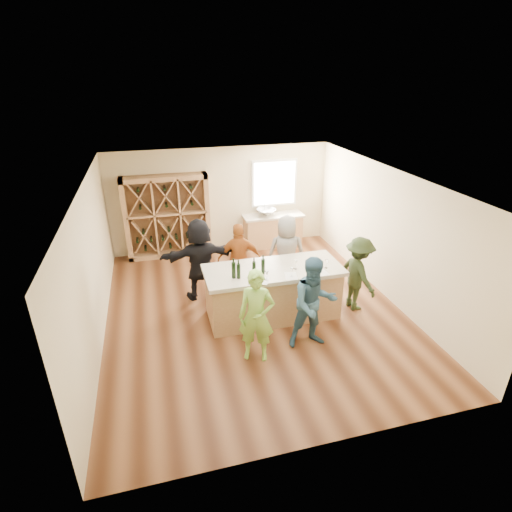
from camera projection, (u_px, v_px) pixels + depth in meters
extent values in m
cube|color=brown|center=(254.00, 311.00, 8.49)|extent=(6.00, 7.00, 0.10)
cube|color=white|center=(254.00, 177.00, 7.26)|extent=(6.00, 7.00, 0.10)
cube|color=beige|center=(221.00, 198.00, 10.98)|extent=(6.00, 0.10, 2.80)
cube|color=beige|center=(329.00, 366.00, 4.77)|extent=(6.00, 0.10, 2.80)
cube|color=beige|center=(90.00, 267.00, 7.16)|extent=(0.10, 7.00, 2.80)
cube|color=beige|center=(391.00, 234.00, 8.59)|extent=(0.10, 7.00, 2.80)
cube|color=white|center=(274.00, 183.00, 11.11)|extent=(1.30, 0.06, 1.30)
cube|color=white|center=(275.00, 183.00, 11.08)|extent=(1.18, 0.01, 1.18)
cube|color=#A77B50|center=(167.00, 217.00, 10.51)|extent=(2.20, 0.45, 2.20)
cube|color=#A77B50|center=(273.00, 231.00, 11.41)|extent=(1.60, 0.58, 0.86)
cube|color=#BAAE98|center=(273.00, 216.00, 11.22)|extent=(1.70, 0.62, 0.06)
imported|color=silver|center=(266.00, 212.00, 11.12)|extent=(0.54, 0.54, 0.19)
cylinder|color=silver|center=(265.00, 208.00, 11.25)|extent=(0.02, 0.02, 0.30)
cube|color=#A77B50|center=(273.00, 294.00, 8.07)|extent=(2.60, 1.00, 1.00)
cube|color=#BAAE98|center=(273.00, 270.00, 7.84)|extent=(2.72, 1.12, 0.08)
cylinder|color=black|center=(234.00, 270.00, 7.40)|extent=(0.08, 0.08, 0.32)
cylinder|color=black|center=(239.00, 271.00, 7.40)|extent=(0.09, 0.09, 0.29)
cylinder|color=black|center=(254.00, 269.00, 7.50)|extent=(0.09, 0.09, 0.28)
cylinder|color=black|center=(263.00, 266.00, 7.57)|extent=(0.09, 0.09, 0.30)
cone|color=white|center=(267.00, 276.00, 7.35)|extent=(0.08, 0.08, 0.19)
cone|color=white|center=(292.00, 272.00, 7.47)|extent=(0.07, 0.07, 0.18)
cone|color=white|center=(315.00, 271.00, 7.52)|extent=(0.07, 0.07, 0.18)
cone|color=white|center=(296.00, 265.00, 7.77)|extent=(0.07, 0.07, 0.17)
cone|color=white|center=(326.00, 264.00, 7.81)|extent=(0.06, 0.06, 0.16)
cube|color=white|center=(262.00, 280.00, 7.37)|extent=(0.33, 0.37, 0.00)
cube|color=white|center=(291.00, 276.00, 7.54)|extent=(0.29, 0.35, 0.00)
cube|color=white|center=(321.00, 272.00, 7.67)|extent=(0.23, 0.31, 0.00)
imported|color=#8CC64C|center=(256.00, 316.00, 6.72)|extent=(0.74, 0.64, 1.69)
imported|color=#335972|center=(314.00, 303.00, 7.04)|extent=(0.87, 0.50, 1.75)
imported|color=#263319|center=(358.00, 274.00, 8.22)|extent=(0.62, 1.09, 1.60)
imported|color=#994C19|center=(240.00, 259.00, 8.79)|extent=(1.04, 0.67, 1.65)
imported|color=slate|center=(286.00, 253.00, 8.97)|extent=(0.95, 0.72, 1.75)
imported|color=black|center=(200.00, 259.00, 8.58)|extent=(1.71, 0.66, 1.83)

